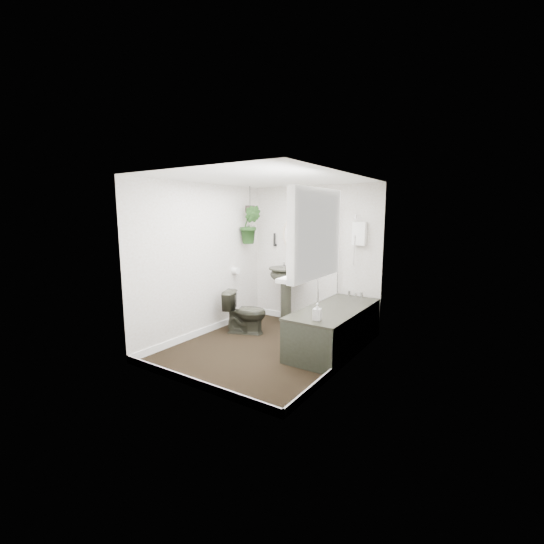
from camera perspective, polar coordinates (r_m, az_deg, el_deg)
The scene contains 22 objects.
floor at distance 5.19m, azimuth -0.93°, elevation -11.87°, with size 2.30×2.80×0.02m, color black.
ceiling at distance 4.86m, azimuth -1.01°, elevation 14.58°, with size 2.30×2.80×0.02m, color white.
wall_back at distance 6.10m, azimuth 6.55°, elevation 2.51°, with size 2.30×0.02×2.30m, color white.
wall_front at distance 3.83m, azimuth -13.00°, elevation -1.63°, with size 2.30×0.02×2.30m, color white.
wall_left at distance 5.62m, azimuth -10.77°, elevation 1.84°, with size 0.02×2.80×2.30m, color white.
wall_right at distance 4.35m, azimuth 11.74°, elevation -0.31°, with size 0.02×2.80×2.30m, color white.
skirting at distance 5.16m, azimuth -0.94°, elevation -11.25°, with size 2.30×2.80×0.10m, color white.
bathtub at distance 5.13m, azimuth 9.76°, elevation -8.67°, with size 0.72×1.72×0.58m, color black, non-canonical shape.
bath_screen at distance 5.50m, azimuth 8.96°, elevation 3.10°, with size 0.04×0.72×1.40m, color silver, non-canonical shape.
shower_box at distance 5.68m, azimuth 13.55°, elevation 5.88°, with size 0.20×0.10×0.35m, color white.
oval_mirror at distance 6.20m, azimuth 3.56°, elevation 5.90°, with size 0.46×0.03×0.62m, color beige.
wall_sconce at distance 6.40m, azimuth 0.39°, elevation 5.13°, with size 0.04×0.04×0.22m, color black.
toilet_roll_holder at distance 6.13m, azimuth -5.74°, elevation 0.21°, with size 0.11×0.11×0.11m, color white.
window_recess at distance 3.69m, azimuth 6.90°, elevation 5.97°, with size 0.08×1.00×0.90m, color white.
window_sill at distance 3.76m, azimuth 5.82°, elevation -0.38°, with size 0.18×1.00×0.04m, color white.
window_blinds at distance 3.71m, azimuth 6.27°, elevation 6.00°, with size 0.01×0.86×0.76m, color white.
toilet at distance 5.71m, azimuth -4.22°, elevation -6.28°, with size 0.37×0.65×0.67m, color black.
pedestal_sink at distance 6.11m, azimuth 2.20°, elevation -3.75°, with size 0.57×0.49×0.97m, color black, non-canonical shape.
sill_plant at distance 3.75m, azimuth 5.82°, elevation 1.69°, with size 0.21×0.18×0.23m, color black.
hanging_plant at distance 6.18m, azimuth -3.44°, elevation 7.40°, with size 0.35×0.28×0.64m, color black.
soap_bottle at distance 4.43m, azimuth 7.10°, elevation -6.17°, with size 0.09×0.10×0.21m, color black.
hanging_pot at distance 6.18m, azimuth -3.46°, elevation 9.81°, with size 0.16×0.16×0.12m, color black.
Camera 1 is at (2.74, -3.99, 1.85)m, focal length 24.00 mm.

